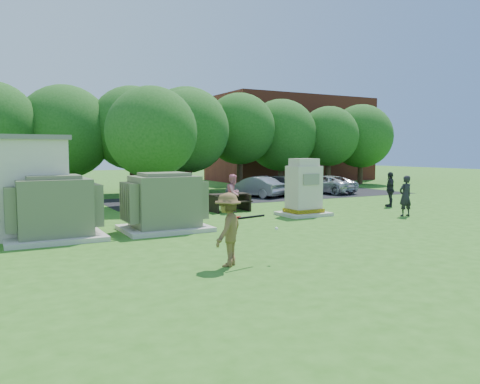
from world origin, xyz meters
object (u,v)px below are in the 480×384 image
transformer_left (54,209)px  car_silver_a (255,187)px  generator_cabinet (304,191)px  transformer_right (164,203)px  person_at_picnic (233,193)px  car_white (175,189)px  person_by_generator (405,196)px  car_silver_b (325,184)px  person_walking_right (390,189)px  batter (228,230)px  picnic_table (228,200)px  car_dark (287,186)px

transformer_left → car_silver_a: (12.71, 9.11, -0.35)m
generator_cabinet → transformer_right: bearing=-173.0°
person_at_picnic → car_white: (-0.85, 5.47, -0.13)m
person_by_generator → person_at_picnic: person_by_generator is taller
person_by_generator → car_white: bearing=-52.9°
person_by_generator → car_silver_b: bearing=-107.8°
person_by_generator → person_walking_right: same height
generator_cabinet → person_by_generator: size_ratio=1.41×
batter → car_silver_b: size_ratio=0.42×
batter → person_by_generator: bearing=159.5°
person_walking_right → car_white: 11.51m
car_silver_a → transformer_right: bearing=24.9°
batter → car_white: (3.96, 14.40, -0.16)m
car_silver_a → car_silver_b: size_ratio=0.88×
car_white → transformer_right: bearing=-108.8°
generator_cabinet → car_silver_a: 8.61m
person_by_generator → car_white: size_ratio=0.40×
transformer_left → picnic_table: 9.01m
person_by_generator → person_walking_right: (2.05, 2.86, 0.00)m
person_at_picnic → car_silver_b: person_at_picnic is taller
generator_cabinet → picnic_table: 3.77m
picnic_table → car_silver_b: (10.00, 5.23, 0.08)m
transformer_right → car_dark: bearing=37.7°
person_at_picnic → car_silver_b: (10.03, 5.85, -0.29)m
car_silver_a → batter: bearing=37.3°
car_silver_a → car_dark: bearing=141.7°
transformer_left → batter: bearing=-59.9°
person_by_generator → car_white: person_by_generator is taller
picnic_table → car_silver_a: (4.56, 5.31, 0.11)m
generator_cabinet → person_at_picnic: generator_cabinet is taller
generator_cabinet → person_walking_right: (5.80, 0.54, -0.21)m
car_dark → car_silver_b: bearing=-15.8°
car_silver_a → person_walking_right: bearing=93.9°
transformer_right → car_dark: (10.97, 8.47, -0.34)m
transformer_right → batter: size_ratio=1.65×
person_walking_right → car_dark: person_walking_right is taller
person_by_generator → person_walking_right: 3.51m
person_at_picnic → car_silver_b: 11.61m
person_by_generator → car_silver_b: (4.00, 10.51, -0.29)m
batter → car_silver_a: batter is taller
generator_cabinet → car_white: 8.43m
generator_cabinet → batter: generator_cabinet is taller
transformer_left → person_at_picnic: 8.73m
car_dark → car_silver_b: size_ratio=1.02×
batter → person_by_generator: (10.82, 4.26, -0.02)m
generator_cabinet → car_silver_b: size_ratio=0.58×
car_silver_a → car_silver_b: bearing=158.8°
transformer_right → car_dark: transformer_right is taller
transformer_right → person_at_picnic: size_ratio=1.70×
batter → person_walking_right: size_ratio=1.02×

